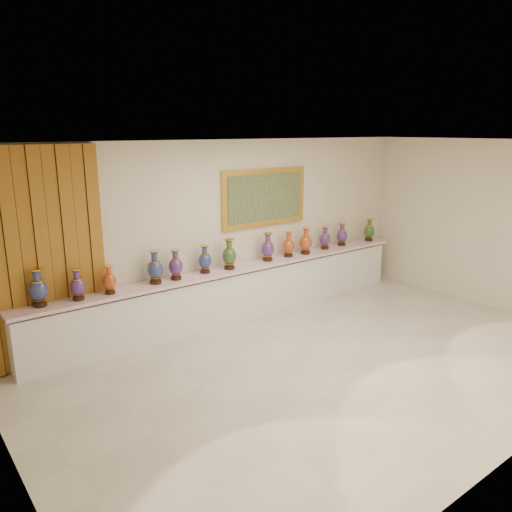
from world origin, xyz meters
The scene contains 17 objects.
ground centered at (0.00, 0.00, 0.00)m, with size 8.00×8.00×0.00m, color beige.
room centered at (-2.42, 2.44, 1.58)m, with size 8.00×8.00×8.00m.
counter centered at (0.00, 2.27, 0.44)m, with size 7.28×0.48×0.90m.
vase_0 centered at (-3.17, 2.27, 1.13)m, with size 0.30×0.30×0.51m.
vase_1 centered at (-2.68, 2.22, 1.10)m, with size 0.23×0.23×0.44m.
vase_2 centered at (-2.24, 2.21, 1.08)m, with size 0.22×0.22×0.41m.
vase_3 centered at (-1.51, 2.26, 1.13)m, with size 0.25×0.25×0.51m.
vase_4 centered at (-1.16, 2.25, 1.11)m, with size 0.24×0.24×0.47m.
vase_5 centered at (-0.61, 2.29, 1.11)m, with size 0.28×0.28×0.46m.
vase_6 centered at (-0.17, 2.23, 1.13)m, with size 0.27×0.27×0.51m.
vase_7 centered at (0.67, 2.26, 1.12)m, with size 0.30×0.30×0.50m.
vase_8 centered at (1.16, 2.26, 1.10)m, with size 0.25×0.25×0.46m.
vase_9 centered at (1.55, 2.22, 1.12)m, with size 0.28×0.28×0.50m.
vase_10 centered at (2.12, 2.28, 1.10)m, with size 0.27×0.27×0.44m.
vase_11 centered at (2.60, 2.28, 1.10)m, with size 0.24×0.24×0.46m.
vase_12 centered at (3.37, 2.24, 1.11)m, with size 0.22×0.22×0.47m.
label_card centered at (-0.87, 2.13, 0.90)m, with size 0.10×0.06×0.00m, color white.
Camera 1 is at (-4.71, -4.36, 3.16)m, focal length 35.00 mm.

